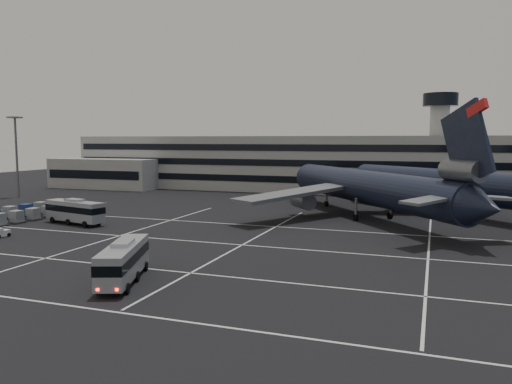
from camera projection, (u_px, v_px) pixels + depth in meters
ground at (142, 245)px, 62.60m from camera, size 260.00×260.00×0.00m
lane_markings at (151, 244)px, 62.95m from camera, size 90.00×55.62×0.01m
terminal at (283, 164)px, 129.44m from camera, size 125.00×26.00×24.00m
hills at (394, 198)px, 216.88m from camera, size 352.00×180.00×44.00m
lightpole_left at (16, 145)px, 112.64m from camera, size 2.40×2.40×18.28m
trijet_main at (369, 187)px, 82.73m from camera, size 40.47×48.70×18.08m
trijet_far at (464, 185)px, 83.95m from camera, size 46.42×42.85×18.08m
bus_near at (123, 259)px, 46.05m from camera, size 6.13×11.03×3.83m
bus_far at (75, 210)px, 77.55m from camera, size 11.51×5.07×3.96m
tug_a at (1, 233)px, 67.21m from camera, size 1.50×2.19×1.31m
uld_cluster at (21, 213)px, 82.63m from camera, size 8.67×15.82×1.99m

